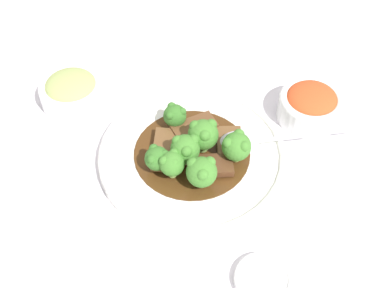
{
  "coord_description": "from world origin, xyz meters",
  "views": [
    {
      "loc": [
        -0.21,
        0.43,
        0.59
      ],
      "look_at": [
        0.0,
        0.0,
        0.03
      ],
      "focal_mm": 50.0,
      "sensor_mm": 36.0,
      "label": 1
    }
  ],
  "objects_px": {
    "broccoli_floret_6": "(203,134)",
    "beef_strip_0": "(216,165)",
    "beef_strip_3": "(229,142)",
    "serving_spoon": "(250,141)",
    "broccoli_floret_3": "(186,149)",
    "sauce_dish": "(263,279)",
    "side_bowl_appetizer": "(72,91)",
    "broccoli_floret_4": "(236,146)",
    "broccoli_floret_0": "(202,172)",
    "main_plate": "(192,155)",
    "beef_strip_1": "(167,150)",
    "broccoli_floret_2": "(175,115)",
    "beef_strip_2": "(194,128)",
    "broccoli_floret_5": "(157,158)",
    "broccoli_floret_1": "(172,163)",
    "side_bowl_kimchi": "(310,105)"
  },
  "relations": [
    {
      "from": "broccoli_floret_6",
      "to": "beef_strip_0",
      "type": "bearing_deg",
      "value": 142.12
    },
    {
      "from": "beef_strip_3",
      "to": "serving_spoon",
      "type": "distance_m",
      "value": 0.03
    },
    {
      "from": "beef_strip_3",
      "to": "broccoli_floret_3",
      "type": "bearing_deg",
      "value": 53.47
    },
    {
      "from": "sauce_dish",
      "to": "side_bowl_appetizer",
      "type": "bearing_deg",
      "value": -23.18
    },
    {
      "from": "beef_strip_0",
      "to": "side_bowl_appetizer",
      "type": "xyz_separation_m",
      "value": [
        0.26,
        -0.04,
        -0.0
      ]
    },
    {
      "from": "beef_strip_3",
      "to": "broccoli_floret_6",
      "type": "xyz_separation_m",
      "value": [
        0.03,
        0.02,
        0.03
      ]
    },
    {
      "from": "beef_strip_3",
      "to": "beef_strip_0",
      "type": "bearing_deg",
      "value": 89.79
    },
    {
      "from": "broccoli_floret_4",
      "to": "broccoli_floret_0",
      "type": "bearing_deg",
      "value": 68.01
    },
    {
      "from": "beef_strip_3",
      "to": "broccoli_floret_0",
      "type": "bearing_deg",
      "value": 85.56
    },
    {
      "from": "main_plate",
      "to": "broccoli_floret_6",
      "type": "bearing_deg",
      "value": -140.28
    },
    {
      "from": "beef_strip_1",
      "to": "broccoli_floret_2",
      "type": "bearing_deg",
      "value": -75.43
    },
    {
      "from": "beef_strip_2",
      "to": "broccoli_floret_6",
      "type": "bearing_deg",
      "value": 135.67
    },
    {
      "from": "beef_strip_0",
      "to": "broccoli_floret_0",
      "type": "xyz_separation_m",
      "value": [
        0.01,
        0.03,
        0.02
      ]
    },
    {
      "from": "main_plate",
      "to": "beef_strip_0",
      "type": "bearing_deg",
      "value": 162.49
    },
    {
      "from": "main_plate",
      "to": "beef_strip_3",
      "type": "height_order",
      "value": "beef_strip_3"
    },
    {
      "from": "beef_strip_2",
      "to": "broccoli_floret_0",
      "type": "bearing_deg",
      "value": 121.13
    },
    {
      "from": "broccoli_floret_6",
      "to": "side_bowl_appetizer",
      "type": "distance_m",
      "value": 0.23
    },
    {
      "from": "side_bowl_appetizer",
      "to": "broccoli_floret_0",
      "type": "bearing_deg",
      "value": 164.04
    },
    {
      "from": "broccoli_floret_0",
      "to": "serving_spoon",
      "type": "bearing_deg",
      "value": -109.05
    },
    {
      "from": "broccoli_floret_5",
      "to": "serving_spoon",
      "type": "height_order",
      "value": "broccoli_floret_5"
    },
    {
      "from": "beef_strip_1",
      "to": "broccoli_floret_1",
      "type": "bearing_deg",
      "value": 126.68
    },
    {
      "from": "main_plate",
      "to": "broccoli_floret_6",
      "type": "xyz_separation_m",
      "value": [
        -0.01,
        -0.01,
        0.04
      ]
    },
    {
      "from": "broccoli_floret_5",
      "to": "broccoli_floret_0",
      "type": "bearing_deg",
      "value": -178.87
    },
    {
      "from": "beef_strip_1",
      "to": "beef_strip_2",
      "type": "height_order",
      "value": "beef_strip_2"
    },
    {
      "from": "side_bowl_appetizer",
      "to": "broccoli_floret_2",
      "type": "bearing_deg",
      "value": -177.6
    },
    {
      "from": "broccoli_floret_0",
      "to": "broccoli_floret_6",
      "type": "xyz_separation_m",
      "value": [
        0.02,
        -0.06,
        0.0
      ]
    },
    {
      "from": "main_plate",
      "to": "broccoli_floret_2",
      "type": "relative_size",
      "value": 7.06
    },
    {
      "from": "beef_strip_2",
      "to": "side_bowl_appetizer",
      "type": "relative_size",
      "value": 0.71
    },
    {
      "from": "main_plate",
      "to": "beef_strip_3",
      "type": "relative_size",
      "value": 4.31
    },
    {
      "from": "beef_strip_2",
      "to": "broccoli_floret_4",
      "type": "distance_m",
      "value": 0.08
    },
    {
      "from": "beef_strip_3",
      "to": "serving_spoon",
      "type": "height_order",
      "value": "serving_spoon"
    },
    {
      "from": "beef_strip_1",
      "to": "broccoli_floret_2",
      "type": "height_order",
      "value": "broccoli_floret_2"
    },
    {
      "from": "beef_strip_3",
      "to": "broccoli_floret_6",
      "type": "distance_m",
      "value": 0.05
    },
    {
      "from": "broccoli_floret_2",
      "to": "side_bowl_kimchi",
      "type": "xyz_separation_m",
      "value": [
        -0.17,
        -0.12,
        -0.01
      ]
    },
    {
      "from": "broccoli_floret_2",
      "to": "broccoli_floret_4",
      "type": "height_order",
      "value": "broccoli_floret_4"
    },
    {
      "from": "beef_strip_1",
      "to": "side_bowl_appetizer",
      "type": "relative_size",
      "value": 0.82
    },
    {
      "from": "broccoli_floret_4",
      "to": "sauce_dish",
      "type": "height_order",
      "value": "broccoli_floret_4"
    },
    {
      "from": "broccoli_floret_2",
      "to": "broccoli_floret_5",
      "type": "bearing_deg",
      "value": 99.79
    },
    {
      "from": "beef_strip_3",
      "to": "broccoli_floret_6",
      "type": "bearing_deg",
      "value": 38.19
    },
    {
      "from": "broccoli_floret_4",
      "to": "broccoli_floret_2",
      "type": "bearing_deg",
      "value": -10.9
    },
    {
      "from": "beef_strip_3",
      "to": "broccoli_floret_5",
      "type": "xyz_separation_m",
      "value": [
        0.07,
        0.08,
        0.02
      ]
    },
    {
      "from": "broccoli_floret_2",
      "to": "broccoli_floret_6",
      "type": "xyz_separation_m",
      "value": [
        -0.06,
        0.02,
        0.01
      ]
    },
    {
      "from": "broccoli_floret_5",
      "to": "side_bowl_kimchi",
      "type": "height_order",
      "value": "broccoli_floret_5"
    },
    {
      "from": "beef_strip_1",
      "to": "broccoli_floret_3",
      "type": "relative_size",
      "value": 1.71
    },
    {
      "from": "broccoli_floret_6",
      "to": "broccoli_floret_2",
      "type": "bearing_deg",
      "value": -22.87
    },
    {
      "from": "broccoli_floret_2",
      "to": "sauce_dish",
      "type": "distance_m",
      "value": 0.26
    },
    {
      "from": "broccoli_floret_1",
      "to": "broccoli_floret_3",
      "type": "bearing_deg",
      "value": -103.89
    },
    {
      "from": "beef_strip_2",
      "to": "broccoli_floret_2",
      "type": "relative_size",
      "value": 1.87
    },
    {
      "from": "beef_strip_2",
      "to": "broccoli_floret_5",
      "type": "relative_size",
      "value": 1.83
    },
    {
      "from": "broccoli_floret_2",
      "to": "beef_strip_2",
      "type": "bearing_deg",
      "value": -177.62
    }
  ]
}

